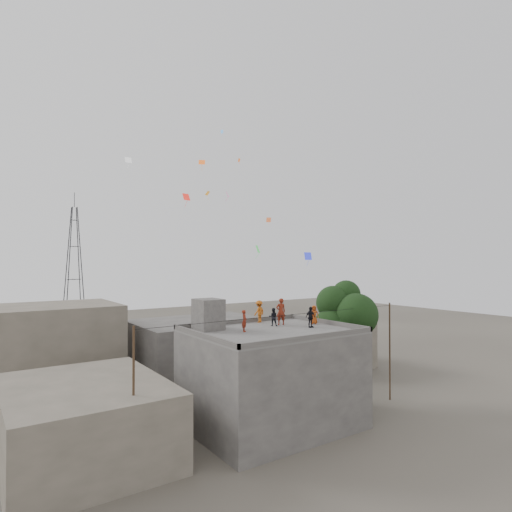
{
  "coord_description": "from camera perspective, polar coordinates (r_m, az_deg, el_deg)",
  "views": [
    {
      "loc": [
        -16.39,
        -22.22,
        10.56
      ],
      "look_at": [
        0.3,
        2.19,
        10.93
      ],
      "focal_mm": 30.0,
      "sensor_mm": 36.0,
      "label": 1
    }
  ],
  "objects": [
    {
      "name": "stair_head_box",
      "position": [
        28.32,
        -6.38,
        -7.73
      ],
      "size": [
        1.6,
        1.8,
        2.0
      ],
      "primitive_type": "cube",
      "color": "#454341",
      "rests_on": "main_building"
    },
    {
      "name": "transmission_tower",
      "position": [
        63.46,
        -23.1,
        -2.01
      ],
      "size": [
        2.97,
        2.97,
        20.01
      ],
      "color": "black",
      "rests_on": "ground"
    },
    {
      "name": "neighbor_east",
      "position": [
        45.08,
        8.99,
        -11.4
      ],
      "size": [
        7.0,
        8.0,
        4.4
      ],
      "primitive_type": "cube",
      "color": "#5B5448",
      "rests_on": "ground"
    },
    {
      "name": "parapet",
      "position": [
        27.95,
        2.06,
        -9.59
      ],
      "size": [
        10.0,
        8.0,
        0.3
      ],
      "color": "#454341",
      "rests_on": "main_building"
    },
    {
      "name": "tree",
      "position": [
        33.24,
        11.82,
        -8.41
      ],
      "size": [
        4.9,
        4.6,
        9.1
      ],
      "color": "black",
      "rests_on": "ground"
    },
    {
      "name": "neighbor_northwest",
      "position": [
        39.39,
        -24.92,
        -10.98
      ],
      "size": [
        9.0,
        8.0,
        7.0
      ],
      "primitive_type": "cube",
      "color": "#5B5448",
      "rests_on": "ground"
    },
    {
      "name": "person_orange_child",
      "position": [
        30.92,
        7.74,
        -7.77
      ],
      "size": [
        0.77,
        0.75,
        1.33
      ],
      "primitive_type": "imported",
      "rotation": [
        0.0,
        0.0,
        -0.72
      ],
      "color": "#A43F12",
      "rests_on": "main_building"
    },
    {
      "name": "person_red_child",
      "position": [
        27.37,
        -1.56,
        -8.64
      ],
      "size": [
        0.57,
        0.6,
        1.37
      ],
      "primitive_type": "imported",
      "rotation": [
        0.0,
        0.0,
        0.89
      ],
      "color": "maroon",
      "rests_on": "main_building"
    },
    {
      "name": "main_building",
      "position": [
        28.62,
        2.06,
        -15.93
      ],
      "size": [
        10.0,
        8.0,
        6.1
      ],
      "color": "#454341",
      "rests_on": "ground"
    },
    {
      "name": "kites",
      "position": [
        33.62,
        -3.31,
        6.92
      ],
      "size": [
        13.6,
        12.57,
        12.48
      ],
      "color": "red",
      "rests_on": "ground"
    },
    {
      "name": "neighbor_north",
      "position": [
        41.42,
        -7.46,
        -11.93
      ],
      "size": [
        12.0,
        9.0,
        5.0
      ],
      "primitive_type": "cube",
      "color": "#454341",
      "rests_on": "ground"
    },
    {
      "name": "ground",
      "position": [
        29.57,
        2.07,
        -21.65
      ],
      "size": [
        140.0,
        140.0,
        0.0
      ],
      "primitive_type": "plane",
      "color": "#413D35",
      "rests_on": "ground"
    },
    {
      "name": "person_red_adult",
      "position": [
        30.27,
        3.33,
        -7.41
      ],
      "size": [
        0.79,
        0.64,
        1.87
      ],
      "primitive_type": "imported",
      "rotation": [
        0.0,
        0.0,
        2.81
      ],
      "color": "maroon",
      "rests_on": "main_building"
    },
    {
      "name": "person_orange_adult",
      "position": [
        31.41,
        0.41,
        -7.41
      ],
      "size": [
        1.18,
        0.91,
        1.61
      ],
      "primitive_type": "imported",
      "rotation": [
        0.0,
        0.0,
        -2.8
      ],
      "color": "#B85715",
      "rests_on": "main_building"
    },
    {
      "name": "utility_line",
      "position": [
        27.76,
        4.51,
        -14.76
      ],
      "size": [
        20.12,
        0.62,
        7.4
      ],
      "color": "black",
      "rests_on": "ground"
    },
    {
      "name": "neighbor_west",
      "position": [
        26.25,
        -21.9,
        -19.7
      ],
      "size": [
        8.0,
        10.0,
        4.0
      ],
      "primitive_type": "cube",
      "color": "#5B5448",
      "rests_on": "ground"
    },
    {
      "name": "person_dark_child",
      "position": [
        29.83,
        2.3,
        -8.12
      ],
      "size": [
        0.76,
        0.73,
        1.23
      ],
      "primitive_type": "imported",
      "rotation": [
        0.0,
        0.0,
        2.52
      ],
      "color": "black",
      "rests_on": "main_building"
    },
    {
      "name": "person_dark_adult",
      "position": [
        29.29,
        7.27,
        -8.08
      ],
      "size": [
        0.83,
        0.36,
        1.4
      ],
      "primitive_type": "imported",
      "rotation": [
        0.0,
        0.0,
        0.03
      ],
      "color": "black",
      "rests_on": "main_building"
    }
  ]
}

